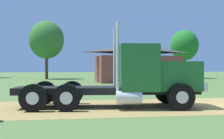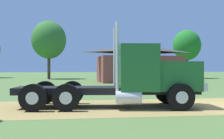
{
  "view_description": "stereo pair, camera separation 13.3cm",
  "coord_description": "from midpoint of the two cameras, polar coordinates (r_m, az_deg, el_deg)",
  "views": [
    {
      "loc": [
        -6.37,
        -11.37,
        1.66
      ],
      "look_at": [
        -4.6,
        0.49,
        1.59
      ],
      "focal_mm": 43.41,
      "sensor_mm": 36.0,
      "label": 1
    },
    {
      "loc": [
        -6.24,
        -11.39,
        1.66
      ],
      "look_at": [
        -4.6,
        0.49,
        1.59
      ],
      "focal_mm": 43.41,
      "sensor_mm": 36.0,
      "label": 2
    }
  ],
  "objects": [
    {
      "name": "tree_mid",
      "position": [
        42.6,
        -13.7,
        6.09
      ],
      "size": [
        5.25,
        5.25,
        8.86
      ],
      "color": "#513823",
      "rests_on": "ground_plane"
    },
    {
      "name": "truck_foreground_white",
      "position": [
        11.59,
        4.72,
        -1.78
      ],
      "size": [
        7.92,
        3.15,
        3.49
      ],
      "color": "black",
      "rests_on": "ground_plane"
    },
    {
      "name": "dirt_track",
      "position": [
        13.11,
        20.48,
        -6.95
      ],
      "size": [
        120.0,
        5.06,
        0.01
      ],
      "primitive_type": "cube",
      "color": "#9D8449",
      "rests_on": "ground_plane"
    },
    {
      "name": "tree_right",
      "position": [
        45.73,
        14.93,
        4.93
      ],
      "size": [
        4.48,
        4.48,
        7.84
      ],
      "color": "#513823",
      "rests_on": "ground_plane"
    },
    {
      "name": "shed_building",
      "position": [
        32.86,
        5.07,
        1.23
      ],
      "size": [
        10.13,
        6.64,
        4.54
      ],
      "color": "brown",
      "rests_on": "ground_plane"
    },
    {
      "name": "ground_plane",
      "position": [
        13.11,
        20.48,
        -6.97
      ],
      "size": [
        200.0,
        200.0,
        0.0
      ],
      "primitive_type": "plane",
      "color": "#527238"
    }
  ]
}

